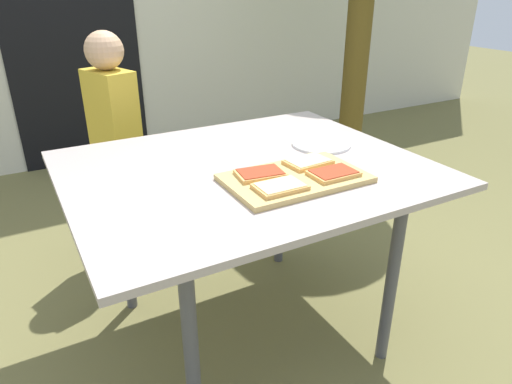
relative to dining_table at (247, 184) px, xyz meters
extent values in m
plane|color=olive|center=(0.00, 0.00, -0.64)|extent=(16.00, 16.00, 0.00)
cube|color=black|center=(-0.17, 2.24, 0.36)|extent=(0.90, 0.02, 2.00)
cube|color=#B0A29C|center=(0.00, 0.00, 0.05)|extent=(1.18, 0.98, 0.02)
cylinder|color=#4C4C51|center=(-0.37, -0.37, -0.30)|extent=(0.04, 0.04, 0.68)
cylinder|color=#4C4C51|center=(0.37, -0.37, -0.30)|extent=(0.04, 0.04, 0.68)
cylinder|color=#4C4C51|center=(-0.37, 0.37, -0.30)|extent=(0.04, 0.04, 0.68)
cylinder|color=#4C4C51|center=(0.37, 0.37, -0.30)|extent=(0.04, 0.04, 0.68)
cube|color=tan|center=(0.07, -0.18, 0.07)|extent=(0.43, 0.27, 0.02)
cube|color=#E1A658|center=(0.17, -0.12, 0.09)|extent=(0.15, 0.11, 0.01)
cube|color=#F8DA92|center=(0.17, -0.12, 0.10)|extent=(0.14, 0.10, 0.00)
cube|color=#E1A658|center=(-0.02, -0.13, 0.09)|extent=(0.16, 0.12, 0.01)
cube|color=#AC361D|center=(-0.02, -0.13, 0.10)|extent=(0.14, 0.11, 0.00)
cube|color=#E1A658|center=(0.18, -0.24, 0.09)|extent=(0.15, 0.10, 0.01)
cube|color=#AC361D|center=(0.18, -0.24, 0.10)|extent=(0.13, 0.09, 0.00)
cube|color=#E1A658|center=(-0.02, -0.25, 0.09)|extent=(0.15, 0.10, 0.01)
cube|color=#F8DA92|center=(-0.02, -0.25, 0.10)|extent=(0.13, 0.09, 0.00)
cylinder|color=white|center=(0.35, 0.05, 0.07)|extent=(0.22, 0.22, 0.01)
cylinder|color=#424A63|center=(-0.28, 0.87, -0.38)|extent=(0.09, 0.09, 0.50)
cylinder|color=#424A63|center=(-0.24, 0.73, -0.38)|extent=(0.09, 0.09, 0.50)
cube|color=gold|center=(-0.26, 0.80, 0.07)|extent=(0.21, 0.27, 0.41)
sphere|color=tan|center=(-0.26, 0.80, 0.36)|extent=(0.16, 0.16, 0.16)
cylinder|color=brown|center=(1.41, 1.12, 0.14)|extent=(0.16, 0.16, 1.55)
camera|label=1|loc=(-0.67, -1.29, 0.64)|focal=32.46mm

